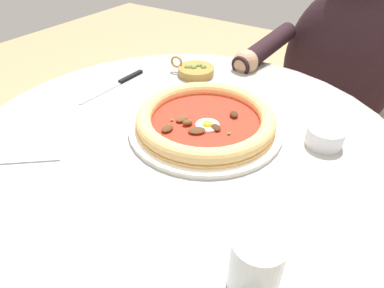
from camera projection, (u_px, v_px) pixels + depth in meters
dining_table at (184, 195)px, 0.77m from camera, size 0.89×0.89×0.75m
pizza_on_plate at (205, 120)px, 0.69m from camera, size 0.32×0.32×0.04m
water_glass at (255, 267)px, 0.39m from camera, size 0.06×0.06×0.09m
steak_knife at (122, 81)px, 0.87m from camera, size 0.22×0.02×0.01m
ramekin_capers at (325, 135)px, 0.64m from camera, size 0.07×0.07×0.04m
olive_pan at (195, 70)px, 0.90m from camera, size 0.10×0.12×0.05m
fork_utensil at (10, 162)px, 0.61m from camera, size 0.12×0.14×0.00m
diner_person at (321, 121)px, 1.18m from camera, size 0.48×0.43×1.13m
cafe_chair_diner at (344, 99)px, 1.24m from camera, size 0.48×0.48×0.90m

